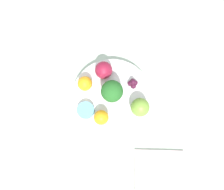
# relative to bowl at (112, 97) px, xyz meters

# --- Properties ---
(ground_plane) EXTENTS (6.00, 6.00, 0.00)m
(ground_plane) POSITION_rel_bowl_xyz_m (0.00, 0.00, -0.03)
(ground_plane) COLOR gray
(table_surface) EXTENTS (1.20, 1.20, 0.02)m
(table_surface) POSITION_rel_bowl_xyz_m (0.00, 0.00, -0.02)
(table_surface) COLOR #B2C6B2
(table_surface) RESTS_ON ground_plane
(bowl) EXTENTS (0.22, 0.22, 0.03)m
(bowl) POSITION_rel_bowl_xyz_m (0.00, 0.00, 0.00)
(bowl) COLOR white
(bowl) RESTS_ON table_surface
(broccoli) EXTENTS (0.06, 0.06, 0.07)m
(broccoli) POSITION_rel_bowl_xyz_m (0.00, 0.00, 0.06)
(broccoli) COLOR #8CB76B
(broccoli) RESTS_ON bowl
(apple_red) EXTENTS (0.05, 0.05, 0.05)m
(apple_red) POSITION_rel_bowl_xyz_m (-0.04, -0.07, 0.04)
(apple_red) COLOR olive
(apple_red) RESTS_ON bowl
(apple_green) EXTENTS (0.05, 0.05, 0.05)m
(apple_green) POSITION_rel_bowl_xyz_m (0.07, 0.01, 0.04)
(apple_green) COLOR maroon
(apple_green) RESTS_ON bowl
(orange_front) EXTENTS (0.04, 0.04, 0.04)m
(orange_front) POSITION_rel_bowl_xyz_m (0.04, 0.07, 0.03)
(orange_front) COLOR orange
(orange_front) RESTS_ON bowl
(orange_back) EXTENTS (0.04, 0.04, 0.04)m
(orange_back) POSITION_rel_bowl_xyz_m (-0.06, 0.03, 0.03)
(orange_back) COLOR orange
(orange_back) RESTS_ON bowl
(grape_cluster) EXTENTS (0.03, 0.03, 0.03)m
(grape_cluster) POSITION_rel_bowl_xyz_m (0.03, -0.06, 0.02)
(grape_cluster) COLOR #47142D
(grape_cluster) RESTS_ON bowl
(small_cup) EXTENTS (0.04, 0.04, 0.02)m
(small_cup) POSITION_rel_bowl_xyz_m (-0.03, 0.07, 0.02)
(small_cup) COLOR #66B2DB
(small_cup) RESTS_ON bowl
(napkin) EXTENTS (0.14, 0.14, 0.01)m
(napkin) POSITION_rel_bowl_xyz_m (-0.21, -0.10, -0.01)
(napkin) COLOR beige
(napkin) RESTS_ON table_surface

